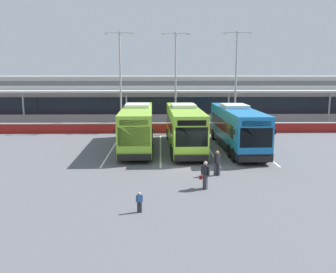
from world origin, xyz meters
TOP-DOWN VIEW (x-y plane):
  - ground_plane at (0.00, 0.00)m, footprint 200.00×200.00m
  - terminal_building at (-0.00, 26.91)m, footprint 70.00×13.00m
  - red_barrier_wall at (0.00, 14.50)m, footprint 60.00×0.40m
  - coach_bus_leftmost at (-4.13, 6.47)m, footprint 3.10×12.20m
  - coach_bus_left_centre at (-0.03, 6.18)m, footprint 3.10×12.20m
  - coach_bus_centre at (4.44, 5.79)m, footprint 3.10×12.20m
  - bay_stripe_far_west at (-6.30, 6.00)m, footprint 0.14×13.00m
  - bay_stripe_west at (-2.10, 6.00)m, footprint 0.14×13.00m
  - bay_stripe_mid_west at (2.10, 6.00)m, footprint 0.14×13.00m
  - bay_stripe_centre at (6.30, 6.00)m, footprint 0.14×13.00m
  - pedestrian_with_handbag at (0.43, -5.21)m, footprint 0.58×0.56m
  - pedestrian_in_dark_coat at (1.53, -2.46)m, footprint 0.48×0.40m
  - pedestrian_child at (-3.11, -8.72)m, footprint 0.33×0.20m
  - lamp_post_west at (-6.59, 16.81)m, footprint 3.24×0.28m
  - lamp_post_centre at (-0.34, 17.24)m, footprint 3.24×0.28m
  - lamp_post_east at (6.36, 16.17)m, footprint 3.24×0.28m

SIDE VIEW (x-z plane):
  - ground_plane at x=0.00m, z-range 0.00..0.00m
  - bay_stripe_far_west at x=-6.30m, z-range 0.00..0.01m
  - bay_stripe_west at x=-2.10m, z-range 0.00..0.01m
  - bay_stripe_mid_west at x=2.10m, z-range 0.00..0.01m
  - bay_stripe_centre at x=6.30m, z-range 0.00..0.01m
  - pedestrian_child at x=-3.11m, z-range 0.04..1.04m
  - red_barrier_wall at x=0.00m, z-range 0.01..1.10m
  - pedestrian_with_handbag at x=0.43m, z-range 0.05..1.67m
  - pedestrian_in_dark_coat at x=1.53m, z-range 0.06..1.68m
  - coach_bus_leftmost at x=-4.13m, z-range -0.10..3.68m
  - coach_bus_left_centre at x=-0.03m, z-range -0.10..3.68m
  - coach_bus_centre at x=4.44m, z-range -0.10..3.68m
  - terminal_building at x=0.00m, z-range 0.01..6.01m
  - lamp_post_west at x=-6.59m, z-range 0.79..11.79m
  - lamp_post_centre at x=-0.34m, z-range 0.79..11.79m
  - lamp_post_east at x=6.36m, z-range 0.79..11.79m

